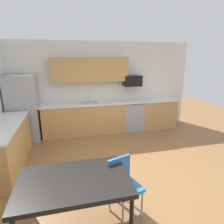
{
  "coord_description": "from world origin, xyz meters",
  "views": [
    {
      "loc": [
        -1.0,
        -3.2,
        2.26
      ],
      "look_at": [
        0.0,
        1.0,
        1.0
      ],
      "focal_mm": 30.57,
      "sensor_mm": 36.0,
      "label": 1
    }
  ],
  "objects_px": {
    "refrigerator": "(24,108)",
    "dining_table": "(74,184)",
    "oven_range": "(132,115)",
    "microwave": "(132,81)",
    "chair_near_table": "(123,182)"
  },
  "relations": [
    {
      "from": "refrigerator",
      "to": "dining_table",
      "type": "relative_size",
      "value": 1.29
    },
    {
      "from": "refrigerator",
      "to": "oven_range",
      "type": "xyz_separation_m",
      "value": [
        3.16,
        0.08,
        -0.45
      ]
    },
    {
      "from": "refrigerator",
      "to": "oven_range",
      "type": "height_order",
      "value": "refrigerator"
    },
    {
      "from": "refrigerator",
      "to": "chair_near_table",
      "type": "bearing_deg",
      "value": -59.04
    },
    {
      "from": "oven_range",
      "to": "refrigerator",
      "type": "bearing_deg",
      "value": -178.55
    },
    {
      "from": "microwave",
      "to": "chair_near_table",
      "type": "bearing_deg",
      "value": -110.95
    },
    {
      "from": "microwave",
      "to": "chair_near_table",
      "type": "distance_m",
      "value": 3.71
    },
    {
      "from": "dining_table",
      "to": "chair_near_table",
      "type": "relative_size",
      "value": 1.65
    },
    {
      "from": "refrigerator",
      "to": "oven_range",
      "type": "bearing_deg",
      "value": 1.45
    },
    {
      "from": "oven_range",
      "to": "chair_near_table",
      "type": "relative_size",
      "value": 1.07
    },
    {
      "from": "refrigerator",
      "to": "microwave",
      "type": "relative_size",
      "value": 3.35
    },
    {
      "from": "dining_table",
      "to": "chair_near_table",
      "type": "bearing_deg",
      "value": 12.83
    },
    {
      "from": "microwave",
      "to": "dining_table",
      "type": "relative_size",
      "value": 0.39
    },
    {
      "from": "oven_range",
      "to": "microwave",
      "type": "bearing_deg",
      "value": 90.0
    },
    {
      "from": "refrigerator",
      "to": "dining_table",
      "type": "bearing_deg",
      "value": -70.22
    }
  ]
}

